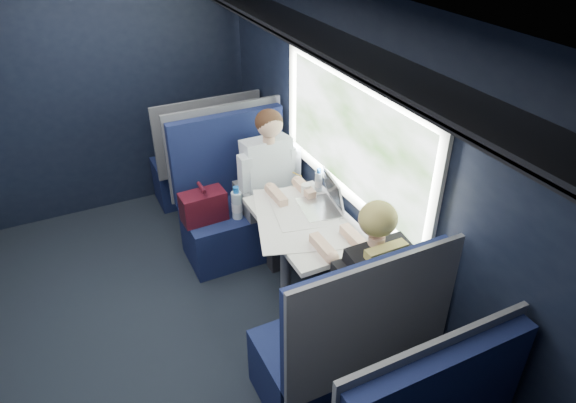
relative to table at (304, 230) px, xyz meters
name	(u,v)px	position (x,y,z in m)	size (l,w,h in m)	color
ground	(177,342)	(-1.03, 0.00, -0.67)	(2.80, 4.20, 0.01)	black
room_shell	(150,160)	(-1.01, 0.00, 0.81)	(3.00, 4.40, 2.40)	black
table	(304,230)	(0.00, 0.00, 0.00)	(0.62, 1.00, 0.74)	#54565E
seat_bay_near	(237,207)	(-0.20, 0.87, -0.24)	(1.05, 0.62, 1.26)	#0B1234
seat_bay_far	(343,346)	(-0.18, -0.87, -0.25)	(1.04, 0.62, 1.26)	#0B1234
seat_row_front	(205,162)	(-0.18, 1.80, -0.25)	(1.04, 0.51, 1.16)	#0B1234
man	(273,179)	(0.07, 0.70, 0.06)	(0.53, 0.56, 1.32)	black
woman	(367,278)	(0.07, -0.71, 0.06)	(0.53, 0.56, 1.32)	black
papers	(297,217)	(-0.02, 0.07, 0.08)	(0.59, 0.85, 0.01)	white
laptop	(325,199)	(0.23, 0.10, 0.15)	(0.31, 0.38, 0.26)	silver
bottle_small	(319,181)	(0.30, 0.33, 0.17)	(0.06, 0.06, 0.20)	silver
cup	(306,190)	(0.18, 0.33, 0.12)	(0.07, 0.07, 0.09)	white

